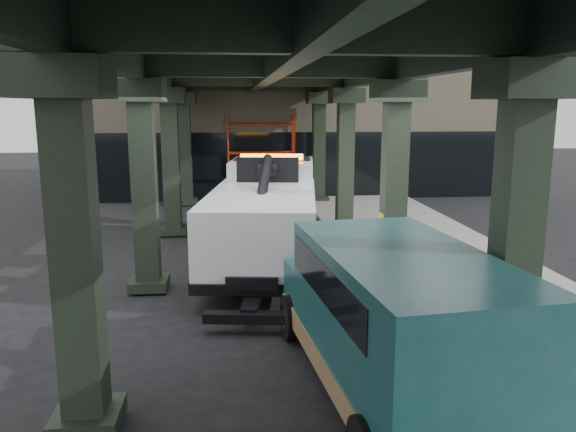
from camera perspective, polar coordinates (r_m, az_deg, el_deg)
ground at (r=12.21m, az=1.03°, el=-10.04°), size 90.00×90.00×0.00m
sidewalk at (r=15.17m, az=17.32°, el=-5.99°), size 5.00×40.00×0.15m
lane_stripe at (r=14.35m, az=6.88°, el=-6.83°), size 0.12×38.00×0.01m
viaduct at (r=13.38m, az=-1.70°, el=15.63°), size 7.40×32.00×6.40m
building at (r=31.49m, az=0.36°, el=10.39°), size 22.00×10.00×8.00m
scaffolding at (r=26.09m, az=-2.77°, el=6.06°), size 3.08×0.88×4.00m
tow_truck at (r=16.11m, az=-2.09°, el=0.69°), size 3.77×9.56×3.06m
towed_van at (r=8.69m, az=10.61°, el=-10.10°), size 2.88×6.12×2.40m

